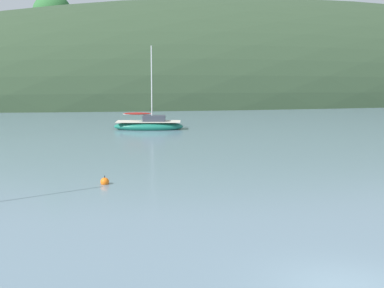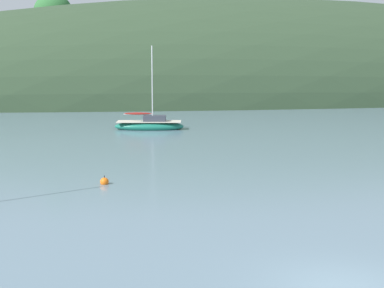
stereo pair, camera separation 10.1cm
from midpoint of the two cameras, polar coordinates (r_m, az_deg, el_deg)
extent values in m
ellipsoid|color=#2D422B|center=(94.27, 7.92, 4.31)|extent=(150.00, 36.00, 31.88)
ellipsoid|color=#2D6633|center=(91.52, -13.67, 12.59)|extent=(5.74, 5.22, 5.22)
ellipsoid|color=#196B56|center=(52.88, -4.36, 1.74)|extent=(6.62, 3.38, 1.01)
cube|color=beige|center=(52.83, -4.36, 2.23)|extent=(6.09, 3.11, 0.06)
cube|color=#333842|center=(52.77, -3.82, 2.53)|extent=(2.26, 1.78, 0.55)
cylinder|color=silver|center=(52.57, -4.06, 5.93)|extent=(0.09, 0.09, 6.83)
cylinder|color=silver|center=(52.84, -5.47, 2.95)|extent=(2.61, 0.61, 0.07)
ellipsoid|color=maroon|center=(52.84, -5.47, 3.01)|extent=(2.53, 0.71, 0.20)
sphere|color=orange|center=(29.55, -8.70, -3.71)|extent=(0.44, 0.44, 0.44)
cylinder|color=black|center=(29.49, -8.71, -3.19)|extent=(0.04, 0.04, 0.10)
camera|label=1|loc=(0.05, -90.08, -0.01)|focal=54.08mm
camera|label=2|loc=(0.05, 89.92, 0.01)|focal=54.08mm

